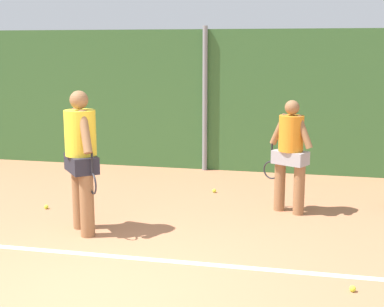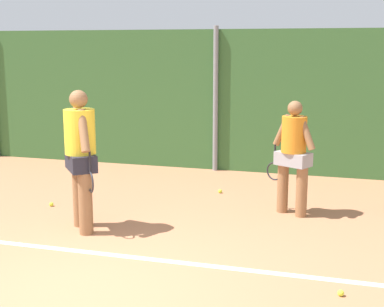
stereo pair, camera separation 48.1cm
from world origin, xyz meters
name	(u,v)px [view 1 (the left image)]	position (x,y,z in m)	size (l,w,h in m)	color
ground_plane	(144,238)	(0.00, 1.78, 0.00)	(27.28, 27.28, 0.00)	#B2704C
hedge_fence_backdrop	(207,100)	(0.00, 6.06, 1.40)	(17.73, 0.25, 2.81)	#386633
fence_post_center	(205,100)	(0.00, 5.89, 1.44)	(0.10, 0.10, 2.87)	gray
court_baseline_paint	(127,257)	(0.00, 1.07, 0.00)	(12.96, 0.10, 0.01)	white
player_foreground_near	(81,154)	(-0.87, 1.83, 1.08)	(0.65, 0.66, 1.92)	#8C603D
player_midcourt	(290,150)	(1.80, 3.35, 0.96)	(0.74, 0.49, 1.71)	#8C603D
tennis_ball_0	(214,191)	(0.50, 4.21, 0.03)	(0.07, 0.07, 0.07)	#CCDB33
tennis_ball_3	(46,207)	(-1.88, 2.69, 0.03)	(0.07, 0.07, 0.07)	#CCDB33
tennis_ball_4	(353,289)	(2.58, 0.70, 0.03)	(0.07, 0.07, 0.07)	#CCDB33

